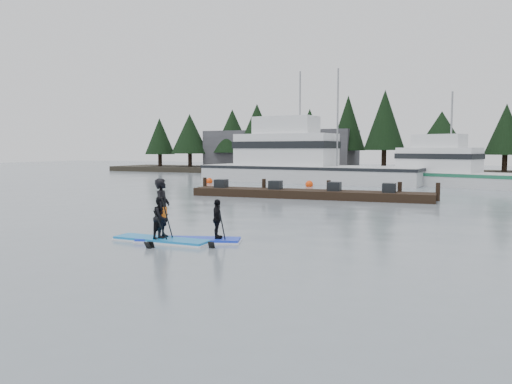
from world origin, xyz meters
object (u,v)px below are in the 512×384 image
at_px(fishing_boat_medium, 453,179).
at_px(floating_dock, 308,194).
at_px(paddleboard_duo, 182,219).
at_px(fishing_boat_large, 303,172).
at_px(paddleboard_solo, 161,226).

xyz_separation_m(fishing_boat_medium, floating_dock, (-7.09, -13.61, -0.33)).
bearing_deg(paddleboard_duo, fishing_boat_large, 82.45).
xyz_separation_m(fishing_boat_large, paddleboard_solo, (5.12, -28.21, -0.33)).
xyz_separation_m(floating_dock, paddleboard_duo, (0.72, -14.45, 0.47)).
distance_m(fishing_boat_large, floating_dock, 14.33).
height_order(fishing_boat_medium, floating_dock, fishing_boat_medium).
distance_m(floating_dock, paddleboard_solo, 14.77).
relative_size(fishing_boat_large, floating_dock, 1.39).
bearing_deg(fishing_boat_medium, floating_dock, -99.06).
distance_m(fishing_boat_medium, paddleboard_solo, 29.20).
bearing_deg(floating_dock, fishing_boat_large, 105.94).
relative_size(fishing_boat_large, paddleboard_solo, 6.21).
xyz_separation_m(floating_dock, paddleboard_solo, (0.18, -14.77, 0.25)).
bearing_deg(paddleboard_duo, floating_dock, 73.85).
height_order(fishing_boat_large, floating_dock, fishing_boat_large).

